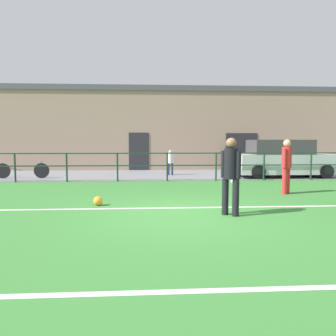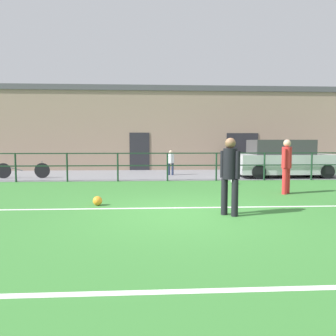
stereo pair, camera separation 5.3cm
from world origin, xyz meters
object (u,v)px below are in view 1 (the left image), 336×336
at_px(bicycle_parked_1, 22,170).
at_px(player_goalkeeper, 231,172).
at_px(soccer_ball_match, 234,181).
at_px(parked_car_red, 283,159).
at_px(bicycle_parked_0, 247,169).
at_px(spectator_child, 170,161).
at_px(soccer_ball_spare, 98,201).
at_px(trash_bin_0, 228,161).
at_px(player_winger, 286,163).

bearing_deg(bicycle_parked_1, player_goalkeeper, -45.87).
bearing_deg(player_goalkeeper, soccer_ball_match, -64.49).
relative_size(player_goalkeeper, parked_car_red, 0.38).
bearing_deg(bicycle_parked_0, soccer_ball_match, -118.13).
height_order(spectator_child, parked_car_red, parked_car_red).
bearing_deg(soccer_ball_spare, trash_bin_0, 59.10).
distance_m(player_winger, soccer_ball_match, 2.64).
height_order(player_winger, bicycle_parked_1, player_winger).
distance_m(player_goalkeeper, parked_car_red, 8.51).
height_order(player_winger, parked_car_red, parked_car_red).
height_order(player_goalkeeper, trash_bin_0, player_goalkeeper).
distance_m(player_goalkeeper, bicycle_parked_1, 10.34).
height_order(bicycle_parked_0, bicycle_parked_1, bicycle_parked_0).
xyz_separation_m(player_winger, soccer_ball_spare, (-5.45, -1.52, -0.82)).
bearing_deg(spectator_child, player_winger, 133.59).
relative_size(soccer_ball_match, parked_car_red, 0.05).
relative_size(player_winger, parked_car_red, 0.38).
bearing_deg(soccer_ball_spare, parked_car_red, 39.89).
bearing_deg(player_winger, soccer_ball_match, 67.32).
height_order(spectator_child, bicycle_parked_1, spectator_child).
distance_m(player_goalkeeper, spectator_child, 8.43).
bearing_deg(soccer_ball_spare, bicycle_parked_1, 124.19).
bearing_deg(spectator_child, bicycle_parked_0, 178.09).
xyz_separation_m(player_winger, trash_bin_0, (0.18, 7.89, -0.40)).
bearing_deg(bicycle_parked_0, trash_bin_0, 91.30).
bearing_deg(trash_bin_0, player_winger, -91.29).
height_order(player_goalkeeper, player_winger, player_goalkeeper).
relative_size(spectator_child, bicycle_parked_0, 0.51).
bearing_deg(parked_car_red, soccer_ball_match, -141.23).
distance_m(player_winger, bicycle_parked_1, 10.70).
relative_size(soccer_ball_match, spectator_child, 0.20).
height_order(player_winger, spectator_child, player_winger).
xyz_separation_m(bicycle_parked_1, trash_bin_0, (9.81, 3.25, 0.18)).
height_order(soccer_ball_match, parked_car_red, parked_car_red).
xyz_separation_m(spectator_child, trash_bin_0, (3.33, 2.26, -0.14)).
xyz_separation_m(soccer_ball_match, soccer_ball_spare, (-4.45, -3.81, 0.00)).
distance_m(parked_car_red, bicycle_parked_1, 11.48).
xyz_separation_m(soccer_ball_spare, trash_bin_0, (5.63, 9.40, 0.43)).
height_order(player_winger, soccer_ball_spare, player_winger).
xyz_separation_m(soccer_ball_spare, spectator_child, (2.30, 7.14, 0.57)).
relative_size(player_goalkeeper, soccer_ball_spare, 7.16).
bearing_deg(player_winger, bicycle_parked_0, 40.74).
distance_m(parked_car_red, bicycle_parked_0, 1.65).
xyz_separation_m(bicycle_parked_0, bicycle_parked_1, (-9.88, -0.00, -0.02)).
bearing_deg(parked_car_red, soccer_ball_spare, -140.11).
bearing_deg(soccer_ball_spare, spectator_child, 72.18).
xyz_separation_m(soccer_ball_match, bicycle_parked_1, (-8.63, 2.34, 0.25)).
bearing_deg(spectator_child, soccer_ball_match, 137.26).
bearing_deg(bicycle_parked_0, bicycle_parked_1, -180.00).
bearing_deg(parked_car_red, trash_bin_0, 116.72).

